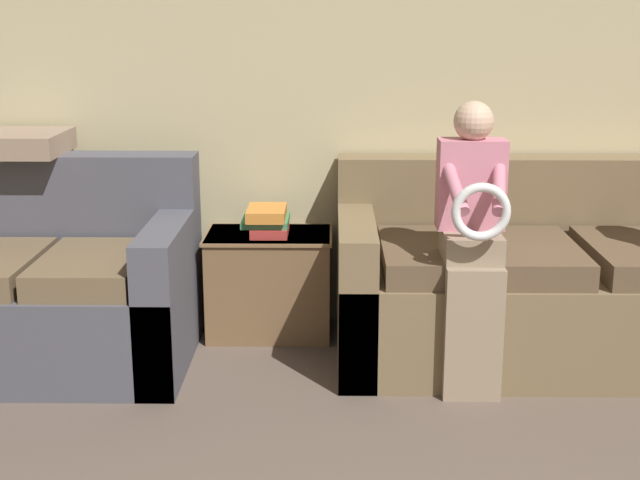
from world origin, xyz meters
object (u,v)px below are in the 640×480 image
(book_stack, at_px, (267,220))
(throw_pillow, at_px, (17,143))
(child_left_seated, at_px, (472,235))
(couch_side, at_px, (1,291))
(couch_main, at_px, (571,286))
(side_shelf, at_px, (269,282))

(book_stack, height_order, throw_pillow, throw_pillow)
(child_left_seated, relative_size, throw_pillow, 2.76)
(throw_pillow, bearing_deg, couch_side, -94.67)
(couch_main, bearing_deg, throw_pillow, 175.73)
(couch_side, distance_m, book_stack, 1.23)
(side_shelf, distance_m, book_stack, 0.31)
(side_shelf, bearing_deg, book_stack, -139.50)
(couch_side, distance_m, throw_pillow, 0.68)
(book_stack, distance_m, throw_pillow, 1.20)
(couch_side, bearing_deg, side_shelf, 15.82)
(book_stack, bearing_deg, throw_pillow, -178.33)
(couch_main, distance_m, throw_pillow, 2.61)
(couch_side, distance_m, child_left_seated, 2.08)
(side_shelf, bearing_deg, couch_main, -9.29)
(couch_main, relative_size, side_shelf, 3.52)
(couch_side, height_order, child_left_seated, child_left_seated)
(child_left_seated, height_order, side_shelf, child_left_seated)
(child_left_seated, xyz_separation_m, side_shelf, (-0.86, 0.61, -0.39))
(couch_main, distance_m, book_stack, 1.43)
(side_shelf, bearing_deg, couch_side, -164.18)
(child_left_seated, bearing_deg, side_shelf, 144.67)
(couch_main, relative_size, book_stack, 7.55)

